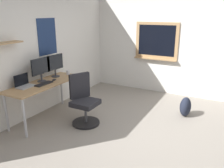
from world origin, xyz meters
TOP-DOWN VIEW (x-y plane):
  - ground_plane at (0.00, 0.00)m, footprint 5.20×5.20m
  - wall_back at (-0.00, 2.45)m, footprint 5.00×0.30m
  - wall_right at (2.45, 0.03)m, footprint 0.22×5.00m
  - desk at (-0.22, 2.09)m, footprint 1.59×0.57m
  - office_chair at (-0.03, 1.31)m, footprint 0.54×0.56m
  - laptop at (-0.58, 2.22)m, footprint 0.31×0.21m
  - monitor_primary at (-0.18, 2.18)m, footprint 0.46×0.17m
  - monitor_secondary at (0.22, 2.18)m, footprint 0.46×0.17m
  - keyboard at (-0.30, 2.01)m, footprint 0.37×0.13m
  - computer_mouse at (-0.02, 2.01)m, footprint 0.10×0.06m
  - coffee_mug at (0.48, 2.06)m, footprint 0.08×0.08m
  - backpack at (1.19, -0.33)m, footprint 0.32×0.22m

SIDE VIEW (x-z plane):
  - ground_plane at x=0.00m, z-range 0.00..0.00m
  - backpack at x=1.19m, z-range 0.00..0.40m
  - office_chair at x=-0.03m, z-range -0.07..0.88m
  - desk at x=-0.22m, z-range 0.30..1.04m
  - keyboard at x=-0.30m, z-range 0.74..0.76m
  - computer_mouse at x=-0.02m, z-range 0.74..0.77m
  - coffee_mug at x=0.48m, z-range 0.74..0.83m
  - laptop at x=-0.58m, z-range 0.68..0.91m
  - monitor_primary at x=-0.18m, z-range 0.78..1.24m
  - monitor_secondary at x=0.22m, z-range 0.78..1.24m
  - wall_right at x=2.45m, z-range 0.00..2.60m
  - wall_back at x=0.00m, z-range 0.00..2.60m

